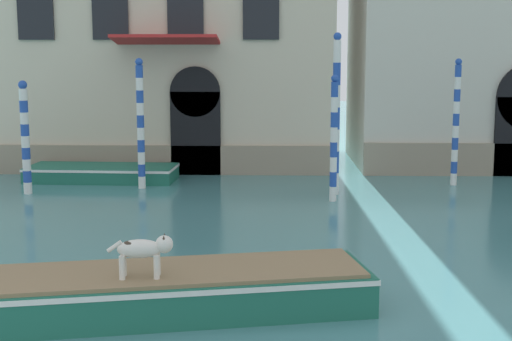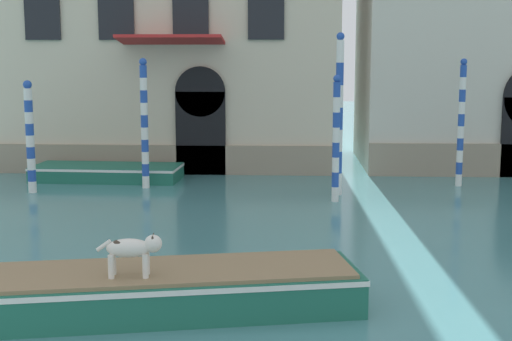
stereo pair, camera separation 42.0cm
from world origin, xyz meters
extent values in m
cube|color=gray|center=(0.38, 18.27, 0.50)|extent=(12.34, 0.16, 0.99)
cube|color=black|center=(1.90, 18.26, 1.39)|extent=(1.67, 0.14, 2.79)
cylinder|color=black|center=(1.90, 18.26, 2.79)|extent=(1.67, 0.14, 1.67)
cube|color=black|center=(-3.32, 18.28, 5.46)|extent=(1.18, 0.10, 1.96)
cube|color=black|center=(-0.85, 18.28, 5.46)|extent=(1.18, 0.10, 1.96)
cube|color=black|center=(1.62, 18.28, 5.46)|extent=(1.18, 0.10, 1.96)
cube|color=black|center=(4.08, 18.28, 5.46)|extent=(1.18, 0.10, 1.96)
cube|color=#B22323|center=(1.05, 17.62, 4.47)|extent=(3.38, 1.40, 0.29)
cube|color=#1E6651|center=(1.99, 4.93, 0.31)|extent=(8.27, 3.21, 0.62)
cube|color=white|center=(1.99, 4.93, 0.56)|extent=(8.31, 3.24, 0.08)
cube|color=#8C7251|center=(1.99, 4.93, 0.65)|extent=(8.01, 3.03, 0.06)
cylinder|color=silver|center=(2.80, 4.86, 0.86)|extent=(0.09, 0.09, 0.36)
cylinder|color=silver|center=(2.82, 4.66, 0.86)|extent=(0.09, 0.09, 0.36)
cylinder|color=silver|center=(2.30, 4.82, 0.86)|extent=(0.09, 0.09, 0.36)
cylinder|color=silver|center=(2.32, 4.62, 0.86)|extent=(0.09, 0.09, 0.36)
ellipsoid|color=silver|center=(2.56, 4.74, 1.11)|extent=(0.68, 0.34, 0.28)
ellipsoid|color=#382D23|center=(2.46, 4.73, 1.19)|extent=(0.31, 0.22, 0.10)
sphere|color=silver|center=(2.92, 4.77, 1.18)|extent=(0.26, 0.26, 0.26)
cone|color=#382D23|center=(2.91, 4.85, 1.28)|extent=(0.08, 0.08, 0.11)
cone|color=#382D23|center=(2.93, 4.70, 1.28)|extent=(0.08, 0.08, 0.11)
cylinder|color=silver|center=(2.20, 4.71, 1.16)|extent=(0.24, 0.08, 0.19)
cube|color=#1E6651|center=(-0.98, 17.01, 0.24)|extent=(4.75, 1.95, 0.48)
cube|color=white|center=(-0.98, 17.01, 0.42)|extent=(4.78, 1.98, 0.08)
cube|color=#9EA3A8|center=(-0.98, 17.01, 0.22)|extent=(2.63, 1.42, 0.44)
cylinder|color=white|center=(6.15, 13.89, 0.20)|extent=(0.19, 0.19, 0.41)
cylinder|color=#234CAD|center=(6.15, 13.89, 0.61)|extent=(0.19, 0.19, 0.41)
cylinder|color=white|center=(6.15, 13.89, 1.02)|extent=(0.19, 0.19, 0.41)
cylinder|color=#234CAD|center=(6.15, 13.89, 1.43)|extent=(0.19, 0.19, 0.41)
cylinder|color=white|center=(6.15, 13.89, 1.84)|extent=(0.19, 0.19, 0.41)
cylinder|color=#234CAD|center=(6.15, 13.89, 2.24)|extent=(0.19, 0.19, 0.41)
cylinder|color=white|center=(6.15, 13.89, 2.65)|extent=(0.19, 0.19, 0.41)
cylinder|color=#234CAD|center=(6.15, 13.89, 3.06)|extent=(0.19, 0.19, 0.41)
sphere|color=#234CAD|center=(6.15, 13.89, 3.35)|extent=(0.20, 0.20, 0.20)
cylinder|color=white|center=(0.54, 15.69, 0.18)|extent=(0.21, 0.21, 0.37)
cylinder|color=#234CAD|center=(0.54, 15.69, 0.55)|extent=(0.21, 0.21, 0.37)
cylinder|color=white|center=(0.54, 15.69, 0.92)|extent=(0.21, 0.21, 0.37)
cylinder|color=#234CAD|center=(0.54, 15.69, 1.29)|extent=(0.21, 0.21, 0.37)
cylinder|color=white|center=(0.54, 15.69, 1.66)|extent=(0.21, 0.21, 0.37)
cylinder|color=#234CAD|center=(0.54, 15.69, 2.03)|extent=(0.21, 0.21, 0.37)
cylinder|color=white|center=(0.54, 15.69, 2.39)|extent=(0.21, 0.21, 0.37)
cylinder|color=#234CAD|center=(0.54, 15.69, 2.76)|extent=(0.21, 0.21, 0.37)
cylinder|color=white|center=(0.54, 15.69, 3.13)|extent=(0.21, 0.21, 0.37)
cylinder|color=#234CAD|center=(0.54, 15.69, 3.50)|extent=(0.21, 0.21, 0.37)
sphere|color=#234CAD|center=(0.54, 15.69, 3.78)|extent=(0.23, 0.23, 0.23)
cylinder|color=white|center=(10.09, 16.49, 0.18)|extent=(0.19, 0.19, 0.37)
cylinder|color=#234CAD|center=(10.09, 16.49, 0.55)|extent=(0.19, 0.19, 0.37)
cylinder|color=white|center=(10.09, 16.49, 0.92)|extent=(0.19, 0.19, 0.37)
cylinder|color=#234CAD|center=(10.09, 16.49, 1.29)|extent=(0.19, 0.19, 0.37)
cylinder|color=white|center=(10.09, 16.49, 1.66)|extent=(0.19, 0.19, 0.37)
cylinder|color=#234CAD|center=(10.09, 16.49, 2.03)|extent=(0.19, 0.19, 0.37)
cylinder|color=white|center=(10.09, 16.49, 2.40)|extent=(0.19, 0.19, 0.37)
cylinder|color=#234CAD|center=(10.09, 16.49, 2.77)|extent=(0.19, 0.19, 0.37)
cylinder|color=white|center=(10.09, 16.49, 3.14)|extent=(0.19, 0.19, 0.37)
cylinder|color=#234CAD|center=(10.09, 16.49, 3.51)|extent=(0.19, 0.19, 0.37)
sphere|color=#234CAD|center=(10.09, 16.49, 3.78)|extent=(0.20, 0.20, 0.20)
cylinder|color=white|center=(6.29, 14.88, 0.31)|extent=(0.21, 0.21, 0.63)
cylinder|color=#234CAD|center=(6.29, 14.88, 0.94)|extent=(0.21, 0.21, 0.63)
cylinder|color=white|center=(6.29, 14.88, 1.57)|extent=(0.21, 0.21, 0.63)
cylinder|color=#234CAD|center=(6.29, 14.88, 2.20)|extent=(0.21, 0.21, 0.63)
cylinder|color=white|center=(6.29, 14.88, 2.82)|extent=(0.21, 0.21, 0.63)
cylinder|color=#234CAD|center=(6.29, 14.88, 3.45)|extent=(0.21, 0.21, 0.63)
cylinder|color=white|center=(6.29, 14.88, 4.08)|extent=(0.21, 0.21, 0.63)
sphere|color=#234CAD|center=(6.29, 14.88, 4.49)|extent=(0.22, 0.22, 0.22)
cylinder|color=white|center=(-2.61, 14.75, 0.17)|extent=(0.24, 0.24, 0.34)
cylinder|color=#234CAD|center=(-2.61, 14.75, 0.51)|extent=(0.24, 0.24, 0.34)
cylinder|color=white|center=(-2.61, 14.75, 0.84)|extent=(0.24, 0.24, 0.34)
cylinder|color=#234CAD|center=(-2.61, 14.75, 1.18)|extent=(0.24, 0.24, 0.34)
cylinder|color=white|center=(-2.61, 14.75, 1.52)|extent=(0.24, 0.24, 0.34)
cylinder|color=#234CAD|center=(-2.61, 14.75, 1.85)|extent=(0.24, 0.24, 0.34)
cylinder|color=white|center=(-2.61, 14.75, 2.19)|extent=(0.24, 0.24, 0.34)
cylinder|color=#234CAD|center=(-2.61, 14.75, 2.53)|extent=(0.24, 0.24, 0.34)
cylinder|color=white|center=(-2.61, 14.75, 2.86)|extent=(0.24, 0.24, 0.34)
sphere|color=#234CAD|center=(-2.61, 14.75, 3.14)|extent=(0.25, 0.25, 0.25)
camera|label=1|loc=(4.54, -5.38, 3.89)|focal=50.00mm
camera|label=2|loc=(4.96, -5.36, 3.89)|focal=50.00mm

